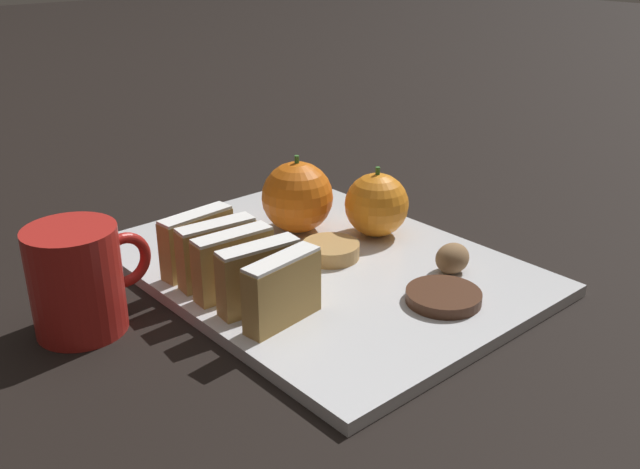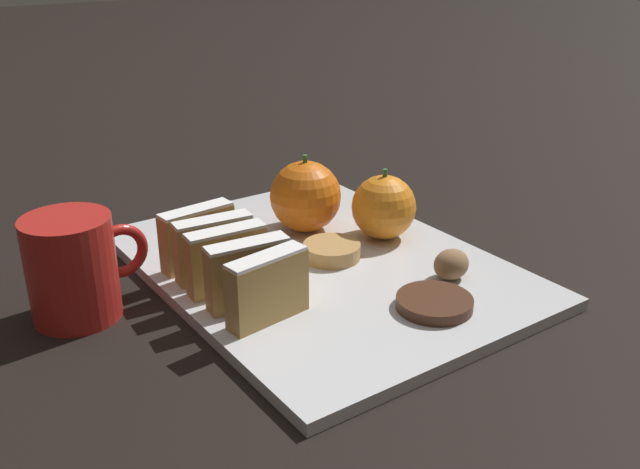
# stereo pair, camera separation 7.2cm
# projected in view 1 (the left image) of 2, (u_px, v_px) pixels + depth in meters

# --- Properties ---
(ground_plane) EXTENTS (6.00, 6.00, 0.00)m
(ground_plane) POSITION_uv_depth(u_px,v_px,m) (320.00, 272.00, 0.74)
(ground_plane) COLOR black
(serving_platter) EXTENTS (0.32, 0.42, 0.01)m
(serving_platter) POSITION_uv_depth(u_px,v_px,m) (320.00, 267.00, 0.73)
(serving_platter) COLOR silver
(serving_platter) RESTS_ON ground_plane
(stollen_slice_front) EXTENTS (0.08, 0.03, 0.06)m
(stollen_slice_front) POSITION_uv_depth(u_px,v_px,m) (282.00, 290.00, 0.61)
(stollen_slice_front) COLOR tan
(stollen_slice_front) RESTS_ON serving_platter
(stollen_slice_second) EXTENTS (0.08, 0.03, 0.06)m
(stollen_slice_second) POSITION_uv_depth(u_px,v_px,m) (259.00, 277.00, 0.63)
(stollen_slice_second) COLOR tan
(stollen_slice_second) RESTS_ON serving_platter
(stollen_slice_third) EXTENTS (0.08, 0.03, 0.06)m
(stollen_slice_third) POSITION_uv_depth(u_px,v_px,m) (236.00, 265.00, 0.65)
(stollen_slice_third) COLOR tan
(stollen_slice_third) RESTS_ON serving_platter
(stollen_slice_fourth) EXTENTS (0.08, 0.03, 0.06)m
(stollen_slice_fourth) POSITION_uv_depth(u_px,v_px,m) (217.00, 253.00, 0.68)
(stollen_slice_fourth) COLOR tan
(stollen_slice_fourth) RESTS_ON serving_platter
(stollen_slice_fifth) EXTENTS (0.08, 0.03, 0.06)m
(stollen_slice_fifth) POSITION_uv_depth(u_px,v_px,m) (197.00, 242.00, 0.70)
(stollen_slice_fifth) COLOR tan
(stollen_slice_fifth) RESTS_ON serving_platter
(orange_near) EXTENTS (0.07, 0.07, 0.08)m
(orange_near) POSITION_uv_depth(u_px,v_px,m) (377.00, 205.00, 0.78)
(orange_near) COLOR orange
(orange_near) RESTS_ON serving_platter
(orange_far) EXTENTS (0.08, 0.08, 0.09)m
(orange_far) POSITION_uv_depth(u_px,v_px,m) (297.00, 197.00, 0.79)
(orange_far) COLOR orange
(orange_far) RESTS_ON serving_platter
(walnut) EXTENTS (0.04, 0.03, 0.03)m
(walnut) POSITION_uv_depth(u_px,v_px,m) (452.00, 258.00, 0.70)
(walnut) COLOR #8E6B47
(walnut) RESTS_ON serving_platter
(chocolate_cookie) EXTENTS (0.07, 0.07, 0.01)m
(chocolate_cookie) POSITION_uv_depth(u_px,v_px,m) (443.00, 297.00, 0.65)
(chocolate_cookie) COLOR #472819
(chocolate_cookie) RESTS_ON serving_platter
(gingerbread_cookie) EXTENTS (0.06, 0.06, 0.02)m
(gingerbread_cookie) POSITION_uv_depth(u_px,v_px,m) (330.00, 250.00, 0.74)
(gingerbread_cookie) COLOR tan
(gingerbread_cookie) RESTS_ON serving_platter
(evergreen_sprig) EXTENTS (0.04, 0.04, 0.05)m
(evergreen_sprig) POSITION_uv_depth(u_px,v_px,m) (300.00, 179.00, 0.90)
(evergreen_sprig) COLOR #23662D
(evergreen_sprig) RESTS_ON serving_platter
(coffee_mug) EXTENTS (0.11, 0.08, 0.10)m
(coffee_mug) POSITION_uv_depth(u_px,v_px,m) (78.00, 280.00, 0.61)
(coffee_mug) COLOR red
(coffee_mug) RESTS_ON ground_plane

